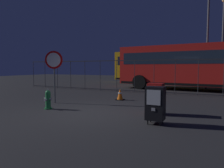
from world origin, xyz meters
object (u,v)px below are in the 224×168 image
object	(u,v)px
traffic_cone	(120,94)
bus_near	(199,65)
newspaper_box_primary	(156,97)
bus_far	(172,65)
stop_sign	(54,66)
street_light_near_left	(223,36)
fire_hydrant	(48,100)
newspaper_box_secondary	(155,103)
street_light_far_left	(208,26)

from	to	relation	value
traffic_cone	bus_near	distance (m)	6.94
newspaper_box_primary	bus_far	xyz separation A→B (m)	(-1.83, 12.90, 1.14)
stop_sign	street_light_near_left	xyz separation A→B (m)	(6.56, 10.65, 2.22)
fire_hydrant	stop_sign	size ratio (longest dim) A/B	0.33
bus_far	street_light_near_left	bearing A→B (deg)	-25.38
traffic_cone	bus_near	size ratio (longest dim) A/B	0.05
stop_sign	bus_far	distance (m)	12.93
stop_sign	traffic_cone	bearing A→B (deg)	42.88
newspaper_box_secondary	bus_near	world-z (taller)	bus_near
fire_hydrant	street_light_far_left	bearing A→B (deg)	65.46
newspaper_box_primary	street_light_far_left	size ratio (longest dim) A/B	0.13
traffic_cone	street_light_near_left	world-z (taller)	street_light_near_left
newspaper_box_primary	bus_near	bearing A→B (deg)	85.33
traffic_cone	bus_far	xyz separation A→B (m)	(0.45, 10.64, 1.45)
traffic_cone	newspaper_box_primary	bearing A→B (deg)	-44.75
newspaper_box_secondary	street_light_far_left	world-z (taller)	street_light_far_left
fire_hydrant	bus_far	size ratio (longest dim) A/B	0.07
stop_sign	bus_near	xyz separation A→B (m)	(5.14, 8.13, 0.11)
newspaper_box_primary	newspaper_box_secondary	distance (m)	1.23
bus_far	street_light_far_left	xyz separation A→B (m)	(2.95, -3.08, 2.73)
stop_sign	bus_far	xyz separation A→B (m)	(2.63, 12.66, 0.11)
stop_sign	bus_near	world-z (taller)	bus_near
fire_hydrant	traffic_cone	bearing A→B (deg)	64.66
stop_sign	bus_near	size ratio (longest dim) A/B	0.21
newspaper_box_primary	stop_sign	world-z (taller)	stop_sign
bus_near	stop_sign	bearing A→B (deg)	-117.98
newspaper_box_secondary	street_light_near_left	bearing A→B (deg)	81.53
fire_hydrant	stop_sign	xyz separation A→B (m)	(-0.68, 1.13, 1.25)
newspaper_box_primary	street_light_near_left	distance (m)	11.56
newspaper_box_secondary	stop_sign	distance (m)	5.08
fire_hydrant	street_light_near_left	size ratio (longest dim) A/B	0.11
street_light_near_left	bus_near	bearing A→B (deg)	-119.35
street_light_near_left	street_light_far_left	xyz separation A→B (m)	(-0.98, -1.06, 0.62)
newspaper_box_secondary	street_light_near_left	distance (m)	12.64
bus_near	street_light_far_left	bearing A→B (deg)	77.72
stop_sign	street_light_near_left	distance (m)	12.70
bus_near	bus_far	bearing A→B (deg)	123.33
traffic_cone	bus_far	distance (m)	10.75
newspaper_box_secondary	stop_sign	bearing A→B (deg)	163.29
newspaper_box_primary	fire_hydrant	bearing A→B (deg)	-166.71
traffic_cone	bus_near	xyz separation A→B (m)	(2.96, 6.11, 1.45)
newspaper_box_primary	stop_sign	bearing A→B (deg)	176.92
bus_near	fire_hydrant	bearing A→B (deg)	-111.37
stop_sign	bus_far	bearing A→B (deg)	78.28
fire_hydrant	street_light_far_left	size ratio (longest dim) A/B	0.10
bus_far	street_light_far_left	distance (m)	5.06
traffic_cone	stop_sign	bearing A→B (deg)	-137.12
traffic_cone	street_light_near_left	size ratio (longest dim) A/B	0.08
newspaper_box_secondary	traffic_cone	distance (m)	4.32
newspaper_box_secondary	street_light_far_left	xyz separation A→B (m)	(0.81, 11.02, 3.87)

